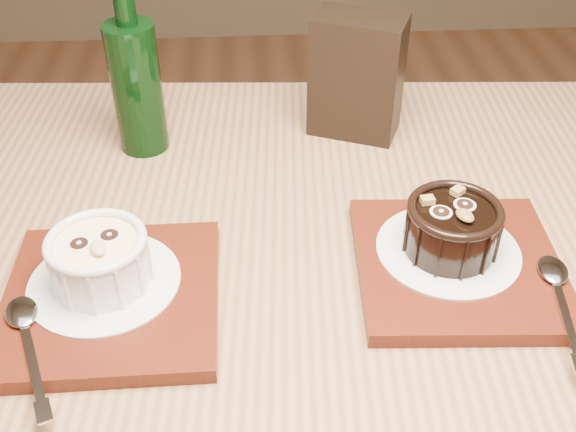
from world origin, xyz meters
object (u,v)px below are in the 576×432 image
table (285,360)px  ramekin_dark (452,226)px  green_bottle (136,83)px  tray_left (112,299)px  condiment_stand (357,76)px  tray_right (457,265)px  ramekin_white (99,258)px

table → ramekin_dark: size_ratio=14.71×
green_bottle → tray_left: bearing=-90.6°
table → condiment_stand: (0.10, 0.27, 0.16)m
tray_left → condiment_stand: (0.25, 0.28, 0.06)m
tray_left → tray_right: size_ratio=1.00×
tray_right → ramekin_dark: size_ratio=2.12×
condiment_stand → green_bottle: bearing=-175.3°
condiment_stand → green_bottle: 0.25m
ramekin_white → tray_left: bearing=-84.8°
tray_left → ramekin_white: 0.04m
table → tray_left: size_ratio=6.93×
ramekin_dark → condiment_stand: size_ratio=0.61×
condiment_stand → green_bottle: (-0.25, -0.02, 0.01)m
ramekin_dark → tray_left: bearing=165.5°
condiment_stand → ramekin_dark: bearing=-78.1°
green_bottle → table: bearing=-59.9°
table → green_bottle: (-0.15, 0.25, 0.17)m
tray_left → green_bottle: bearing=89.4°
tray_left → ramekin_dark: (0.30, 0.03, 0.04)m
tray_right → condiment_stand: bearing=102.8°
tray_right → green_bottle: green_bottle is taller
tray_right → ramekin_dark: (-0.01, 0.01, 0.04)m
ramekin_white → condiment_stand: bearing=24.1°
condiment_stand → green_bottle: green_bottle is taller
tray_left → tray_right: 0.31m
tray_left → condiment_stand: condiment_stand is taller
table → ramekin_dark: 0.20m
condiment_stand → tray_left: bearing=-131.8°
tray_right → ramekin_dark: bearing=118.4°
table → condiment_stand: 0.33m
table → tray_right: bearing=6.1°
table → ramekin_dark: (0.15, 0.03, 0.13)m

